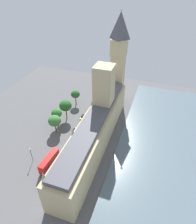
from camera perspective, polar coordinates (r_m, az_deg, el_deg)
The scene contains 14 objects.
ground_plane at distance 87.89m, azimuth -2.17°, elevation -9.24°, with size 136.25×136.25×0.00m, color #565659.
river_thames at distance 85.00m, azimuth 17.53°, elevation -13.35°, with size 36.81×122.63×0.25m, color slate.
parliament_building at distance 82.70m, azimuth -0.55°, elevation -4.40°, with size 10.71×66.25×32.05m.
clock_tower at distance 104.38m, azimuth 5.90°, elevation 14.81°, with size 7.57×7.57×48.35m.
car_yellow_cab_near_tower at distance 101.42m, azimuth -4.41°, elevation -1.45°, with size 1.85×4.10×1.74m.
car_silver_far_end at distance 93.53m, azimuth -6.67°, elevation -5.40°, with size 2.05×4.10×1.74m.
double_decker_bus_under_trees at distance 80.14m, azimuth -13.97°, elevation -13.64°, with size 3.26×10.65×4.75m.
pedestrian_corner at distance 74.50m, azimuth -14.41°, elevation -21.66°, with size 0.64×0.57×1.52m.
pedestrian_midblock at distance 96.58m, azimuth -3.41°, elevation -3.77°, with size 0.49×0.59×1.54m.
plane_tree_kerbside at distance 94.99m, azimuth -11.90°, elevation -0.38°, with size 4.98×4.98×9.43m.
plane_tree_opposite_hall at distance 109.66m, azimuth -6.57°, elevation 5.13°, with size 4.93×4.93×8.70m.
plane_tree_trailing at distance 91.94m, azimuth -12.48°, elevation -2.50°, with size 5.90×5.90×8.95m.
plane_tree_leading at distance 98.58m, azimuth -9.39°, elevation 1.82°, with size 6.22×6.22×10.46m.
street_lamp_by_river_gate at distance 82.17m, azimuth -18.91°, elevation -11.01°, with size 0.56×0.56×6.98m.
Camera 1 is at (-23.01, 57.55, 62.31)m, focal length 31.54 mm.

